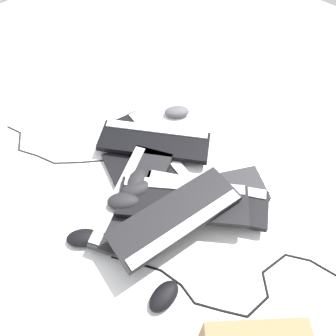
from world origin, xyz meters
TOP-DOWN VIEW (x-y plane):
  - ground_plane at (0.00, 0.00)m, footprint 3.20×3.20m
  - keyboard_0 at (0.17, 0.04)m, footprint 0.30×0.46m
  - keyboard_1 at (0.02, 0.23)m, footprint 0.45×0.37m
  - keyboard_2 at (0.02, -0.08)m, footprint 0.25×0.46m
  - keyboard_3 at (0.22, 0.05)m, footprint 0.46×0.32m
  - keyboard_4 at (-0.02, -0.08)m, footprint 0.36×0.45m
  - keyboard_5 at (0.05, 0.24)m, footprint 0.35×0.46m
  - keyboard_6 at (0.13, 0.20)m, footprint 0.38×0.44m
  - keyboard_7 at (0.20, 0.23)m, footprint 0.46×0.24m
  - mouse_0 at (0.39, 0.35)m, footprint 0.11×0.07m
  - mouse_1 at (0.44, 0.03)m, footprint 0.13×0.12m
  - mouse_2 at (-0.23, -0.14)m, footprint 0.13×0.12m
  - mouse_3 at (0.18, 0.03)m, footprint 0.13×0.10m
  - mouse_4 at (0.20, 0.05)m, footprint 0.13×0.10m
  - mouse_5 at (0.27, 0.05)m, footprint 0.12×0.13m
  - cable_0 at (0.29, -0.39)m, footprint 0.22×0.47m
  - cable_1 at (0.21, 0.47)m, footprint 0.45×0.59m

SIDE VIEW (x-z plane):
  - ground_plane at x=0.00m, z-range 0.00..0.00m
  - cable_0 at x=0.29m, z-range 0.00..0.01m
  - cable_1 at x=0.21m, z-range 0.00..0.01m
  - keyboard_0 at x=0.17m, z-range 0.00..0.03m
  - keyboard_1 at x=0.02m, z-range 0.00..0.03m
  - keyboard_2 at x=0.02m, z-range 0.00..0.03m
  - mouse_0 at x=0.39m, z-range 0.00..0.04m
  - mouse_1 at x=0.44m, z-range 0.00..0.04m
  - mouse_2 at x=-0.23m, z-range 0.00..0.04m
  - keyboard_3 at x=0.22m, z-range 0.03..0.06m
  - keyboard_4 at x=-0.02m, z-range 0.03..0.06m
  - keyboard_5 at x=0.05m, z-range 0.03..0.06m
  - keyboard_6 at x=0.13m, z-range 0.06..0.09m
  - mouse_3 at x=0.18m, z-range 0.06..0.10m
  - mouse_4 at x=0.20m, z-range 0.06..0.10m
  - mouse_5 at x=0.27m, z-range 0.06..0.10m
  - keyboard_7 at x=0.20m, z-range 0.09..0.12m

